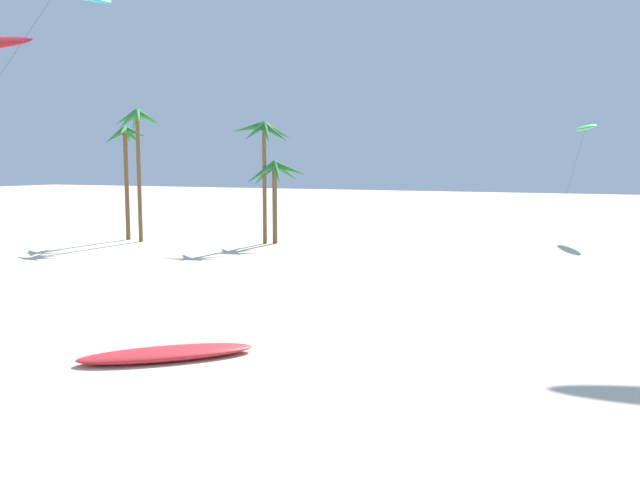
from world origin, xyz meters
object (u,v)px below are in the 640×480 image
Objects in this scene: palm_tree_3 at (275,177)px; palm_tree_2 at (264,139)px; palm_tree_0 at (126,147)px; flying_kite_0 at (585,128)px; grounded_kite_0 at (167,353)px; palm_tree_1 at (138,130)px.

palm_tree_2 is at bearing -142.29° from palm_tree_3.
palm_tree_0 is 11.79m from palm_tree_2.
palm_tree_0 is 37.98m from flying_kite_0.
palm_tree_3 is 26.35m from flying_kite_0.
flying_kite_0 is 45.69m from grounded_kite_0.
palm_tree_3 is 1.27× the size of grounded_kite_0.
flying_kite_0 reaches higher than palm_tree_3.
palm_tree_1 is 36.63m from flying_kite_0.
palm_tree_0 is 2.39m from palm_tree_1.
palm_tree_2 reaches higher than grounded_kite_0.
palm_tree_3 is 0.50× the size of flying_kite_0.
palm_tree_2 is (11.55, 2.29, 0.49)m from palm_tree_0.
palm_tree_2 is at bearing 113.85° from grounded_kite_0.
palm_tree_0 is 12.77m from palm_tree_3.
flying_kite_0 is at bearing 28.05° from palm_tree_0.
grounded_kite_0 is at bearing -47.19° from palm_tree_0.
palm_tree_2 reaches higher than palm_tree_0.
flying_kite_0 reaches higher than palm_tree_2.
palm_tree_3 is 31.48m from grounded_kite_0.
palm_tree_1 is 2.07× the size of grounded_kite_0.
palm_tree_0 reaches higher than grounded_kite_0.
palm_tree_3 is (10.31, 3.52, -3.63)m from palm_tree_1.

